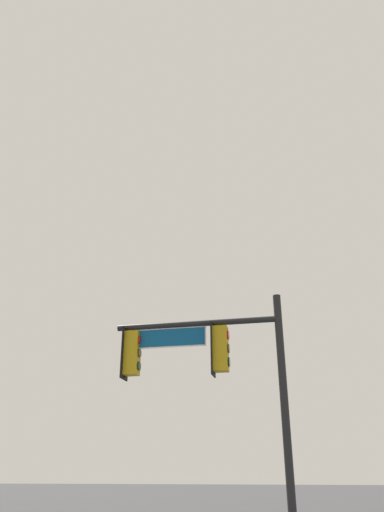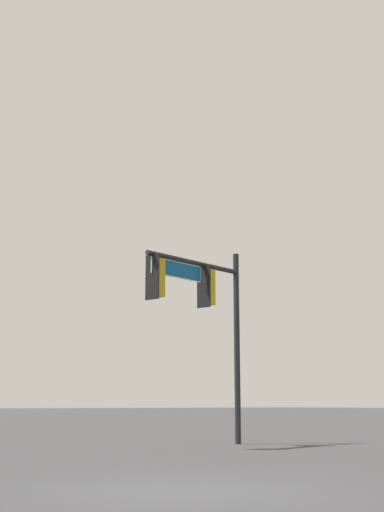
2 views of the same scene
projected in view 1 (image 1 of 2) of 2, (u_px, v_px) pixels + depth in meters
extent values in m
cylinder|color=black|center=(286.00, 422.00, 11.17)|extent=(0.19, 0.19, 6.02)
cylinder|color=black|center=(196.00, 324.00, 12.55)|extent=(4.05, 0.99, 0.15)
cube|color=black|center=(213.00, 349.00, 12.19)|extent=(0.14, 0.52, 1.30)
cube|color=#B79314|center=(221.00, 349.00, 12.16)|extent=(0.42, 0.39, 1.10)
cylinder|color=#B79314|center=(220.00, 325.00, 12.41)|extent=(0.04, 0.04, 0.12)
cylinder|color=red|center=(228.00, 335.00, 12.25)|extent=(0.07, 0.22, 0.22)
cylinder|color=#392D05|center=(229.00, 348.00, 12.12)|extent=(0.07, 0.22, 0.22)
cylinder|color=black|center=(229.00, 362.00, 11.98)|extent=(0.07, 0.22, 0.22)
cube|color=black|center=(125.00, 354.00, 12.62)|extent=(0.14, 0.52, 1.30)
cube|color=#B79314|center=(132.00, 353.00, 12.58)|extent=(0.42, 0.39, 1.10)
cylinder|color=#B79314|center=(133.00, 330.00, 12.83)|extent=(0.04, 0.04, 0.12)
cylinder|color=red|center=(140.00, 340.00, 12.68)|extent=(0.07, 0.22, 0.22)
cylinder|color=#392D05|center=(140.00, 353.00, 12.55)|extent=(0.07, 0.22, 0.22)
cylinder|color=black|center=(139.00, 366.00, 12.41)|extent=(0.07, 0.22, 0.22)
cube|color=#0A4C7F|center=(164.00, 338.00, 12.57)|extent=(2.05, 0.47, 0.44)
cube|color=white|center=(164.00, 338.00, 12.57)|extent=(2.11, 0.46, 0.50)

